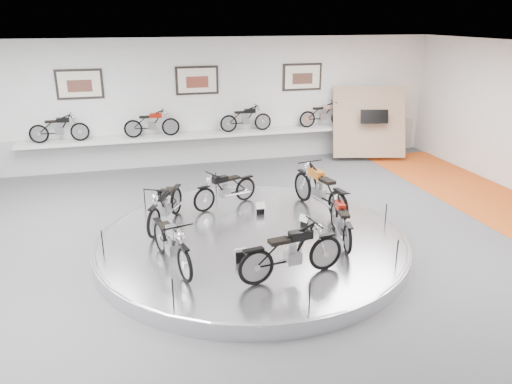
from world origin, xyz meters
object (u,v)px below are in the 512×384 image
object	(u,v)px
display_platform	(252,242)
bike_d	(171,242)
bike_f	(341,220)
bike_e	(292,251)
shelf	(200,135)
bike_c	(165,204)
bike_a	(320,189)
bike_b	(225,188)

from	to	relation	value
display_platform	bike_d	distance (m)	2.04
bike_f	bike_e	bearing A→B (deg)	141.13
shelf	bike_c	bearing A→B (deg)	-107.07
bike_c	bike_f	distance (m)	3.74
bike_a	bike_c	world-z (taller)	bike_a
bike_b	bike_a	bearing A→B (deg)	133.03
bike_d	bike_e	size ratio (longest dim) A/B	0.95
bike_b	bike_c	xyz separation A→B (m)	(-1.49, -0.81, 0.04)
display_platform	bike_d	xyz separation A→B (m)	(-1.72, -0.90, 0.62)
bike_a	bike_c	xyz separation A→B (m)	(-3.53, 0.08, -0.07)
bike_c	bike_e	distance (m)	3.44
bike_c	bike_f	xyz separation A→B (m)	(3.33, -1.69, -0.04)
bike_e	bike_f	xyz separation A→B (m)	(1.45, 1.19, -0.05)
bike_e	display_platform	bearing A→B (deg)	88.75
bike_c	bike_e	bearing A→B (deg)	59.95
bike_f	bike_b	bearing A→B (deg)	48.26
display_platform	bike_c	distance (m)	2.04
bike_c	bike_e	world-z (taller)	bike_e
bike_a	bike_d	size ratio (longest dim) A/B	1.17
bike_b	shelf	bearing A→B (deg)	-115.47
bike_a	bike_b	size ratio (longest dim) A/B	1.24
bike_d	bike_c	bearing A→B (deg)	163.81
bike_c	bike_d	size ratio (longest dim) A/B	1.02
bike_b	bike_c	bearing A→B (deg)	5.05
bike_f	bike_c	bearing A→B (deg)	74.97
shelf	bike_e	distance (m)	8.26
bike_b	bike_c	size ratio (longest dim) A/B	0.92
bike_c	shelf	bearing A→B (deg)	-170.23
bike_c	bike_d	xyz separation A→B (m)	(-0.07, -1.93, -0.01)
display_platform	bike_c	world-z (taller)	bike_c
bike_c	bike_f	bearing A→B (deg)	89.92
bike_b	bike_f	xyz separation A→B (m)	(1.84, -2.50, -0.00)
bike_c	bike_f	size ratio (longest dim) A/B	1.09
bike_c	bike_d	distance (m)	1.93
bike_e	shelf	bearing A→B (deg)	83.32
bike_f	bike_a	bearing A→B (deg)	4.95
bike_d	bike_e	world-z (taller)	bike_e
bike_b	bike_c	world-z (taller)	bike_c
display_platform	bike_f	size ratio (longest dim) A/B	4.25
display_platform	bike_c	bearing A→B (deg)	148.18
display_platform	shelf	xyz separation A→B (m)	(0.00, 6.40, 0.85)
bike_c	bike_b	bearing A→B (deg)	145.36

